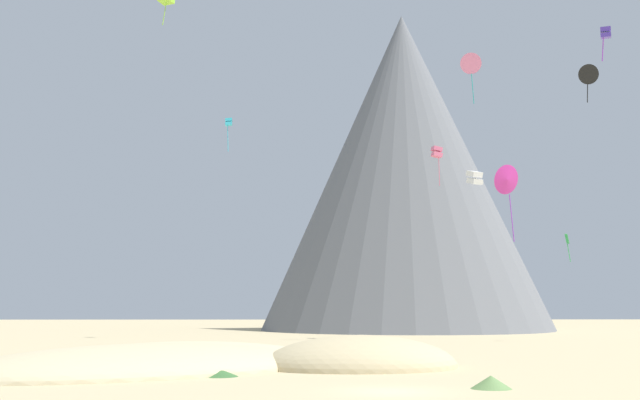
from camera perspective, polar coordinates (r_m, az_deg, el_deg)
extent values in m
plane|color=#C6B284|center=(37.35, 5.20, -13.65)|extent=(400.00, 400.00, 0.00)
ellipsoid|color=#CCBA8E|center=(50.01, -12.54, -11.98)|extent=(26.99, 25.16, 3.28)
ellipsoid|color=#C6B284|center=(51.47, 2.90, -12.03)|extent=(13.89, 11.53, 4.16)
ellipsoid|color=beige|center=(65.19, -9.30, -11.02)|extent=(22.78, 23.19, 2.07)
cone|color=#668C4C|center=(43.62, -14.02, -12.29)|extent=(2.12, 2.12, 0.46)
cone|color=#386633|center=(45.41, -7.28, -12.28)|extent=(2.76, 2.76, 0.44)
cone|color=#668C4C|center=(39.34, 12.27, -12.75)|extent=(2.61, 2.61, 0.63)
cone|color=slate|center=(134.77, 6.07, 2.27)|extent=(53.66, 53.66, 54.24)
cone|color=slate|center=(128.67, 6.39, -2.56)|extent=(34.08, 34.08, 30.63)
cylinder|color=#8CD133|center=(85.37, -11.18, 13.09)|extent=(0.43, 0.17, 2.46)
cube|color=#33BCDB|center=(99.72, -6.62, 5.50)|extent=(0.96, 0.92, 0.49)
cube|color=#33BCDB|center=(99.82, -6.62, 5.76)|extent=(0.96, 0.92, 0.49)
cylinder|color=#33BCDB|center=(99.32, -6.68, 4.45)|extent=(0.19, 0.24, 3.33)
cone|color=#D1339E|center=(66.57, 13.37, 1.44)|extent=(2.59, 1.82, 2.43)
cylinder|color=purple|center=(66.22, 13.70, -1.28)|extent=(0.40, 0.30, 3.87)
cone|color=black|center=(74.88, 18.86, 8.61)|extent=(1.85, 1.56, 1.77)
cylinder|color=black|center=(74.35, 18.78, 7.31)|extent=(0.22, 0.22, 1.71)
cube|color=#E5668C|center=(96.72, 8.45, 3.25)|extent=(1.38, 1.31, 0.71)
cube|color=#E5668C|center=(96.85, 8.44, 3.65)|extent=(1.38, 1.31, 0.71)
cylinder|color=#E5668C|center=(96.40, 8.62, 2.07)|extent=(0.21, 0.54, 3.51)
cube|color=white|center=(81.14, 11.12, 1.34)|extent=(1.66, 1.70, 0.84)
cube|color=white|center=(81.26, 11.11, 1.85)|extent=(1.66, 1.70, 0.84)
cone|color=pink|center=(95.56, 10.85, 9.68)|extent=(2.58, 1.16, 2.43)
cylinder|color=teal|center=(94.73, 10.99, 7.91)|extent=(0.31, 0.23, 3.61)
cube|color=green|center=(93.61, 17.43, -2.69)|extent=(0.43, 0.74, 1.17)
cylinder|color=green|center=(93.55, 17.56, -3.66)|extent=(0.39, 0.15, 2.05)
cube|color=#5138B2|center=(65.04, 19.97, 11.11)|extent=(0.99, 1.01, 0.42)
cube|color=#5138B2|center=(65.19, 19.95, 11.50)|extent=(0.99, 1.01, 0.42)
cylinder|color=purple|center=(64.61, 19.78, 10.22)|extent=(0.17, 0.29, 1.82)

